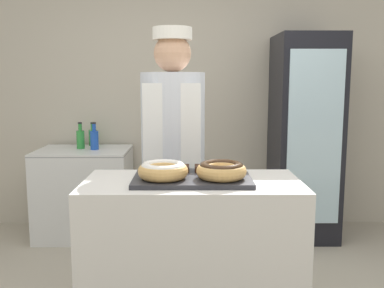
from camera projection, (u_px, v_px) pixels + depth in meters
wall_back at (190, 92)px, 4.29m from camera, size 8.00×0.06×2.70m
display_counter at (192, 266)px, 2.32m from camera, size 1.14×0.56×0.95m
serving_tray at (192, 178)px, 2.25m from camera, size 0.61×0.40×0.02m
donut_light_glaze at (163, 170)px, 2.18m from camera, size 0.26×0.26×0.08m
donut_chocolate_glaze at (221, 170)px, 2.19m from camera, size 0.26×0.26×0.08m
brownie_back_left at (180, 168)px, 2.36m from camera, size 0.10×0.10×0.03m
brownie_back_right at (203, 168)px, 2.36m from camera, size 0.10×0.10×0.03m
baker_person at (173, 162)px, 2.78m from camera, size 0.41×0.41×1.80m
beverage_fridge at (304, 138)px, 3.98m from camera, size 0.57×0.66×1.88m
chest_freezer at (85, 192)px, 4.05m from camera, size 0.85×0.63×0.83m
bottle_blue at (94, 139)px, 3.97m from camera, size 0.08×0.08×0.25m
bottle_green at (81, 138)px, 4.02m from camera, size 0.07×0.07×0.25m
bottle_green_b at (93, 137)px, 4.22m from camera, size 0.08×0.08×0.23m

